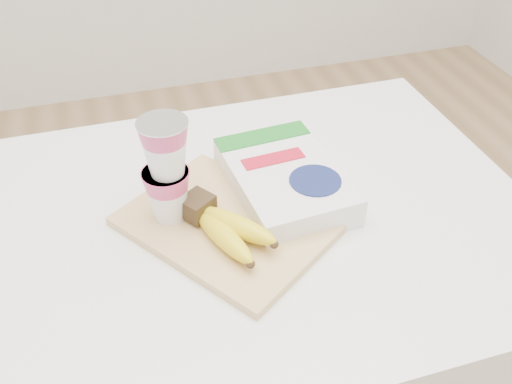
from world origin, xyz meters
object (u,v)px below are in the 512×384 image
Objects in this scene: cutting_board at (226,225)px; cereal_box at (285,181)px; table at (223,365)px; bananas at (224,227)px; yogurt_stack at (166,168)px.

cutting_board is 1.18× the size of cereal_box.
cereal_box is (0.13, 0.04, 0.44)m from table.
bananas is (-0.01, -0.03, 0.03)m from cutting_board.
yogurt_stack reaches higher than cutting_board.
bananas reaches higher than cereal_box.
table is at bearing -169.69° from cereal_box.
yogurt_stack is (-0.07, 0.07, 0.08)m from bananas.
bananas is (0.00, -0.06, 0.44)m from table.
table is 0.45m from bananas.
cereal_box is (0.12, 0.06, 0.02)m from cutting_board.
table is 3.43× the size of cutting_board.
cutting_board reaches higher than table.
table is at bearing -12.04° from yogurt_stack.
yogurt_stack is (-0.08, 0.04, 0.11)m from cutting_board.
cereal_box is (0.13, 0.09, -0.01)m from bananas.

